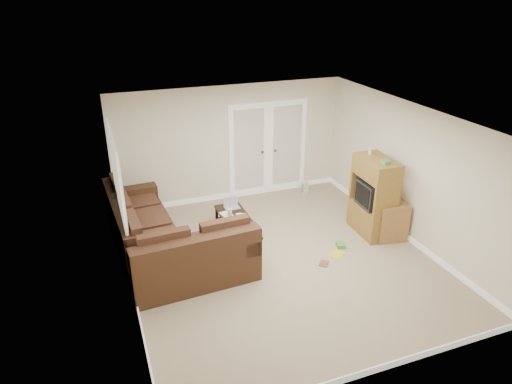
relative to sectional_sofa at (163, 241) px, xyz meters
name	(u,v)px	position (x,y,z in m)	size (l,w,h in m)	color
floor	(280,259)	(1.88, -0.68, -0.37)	(5.50, 5.50, 0.00)	tan
ceiling	(284,119)	(1.88, -0.68, 2.13)	(5.00, 5.50, 0.02)	white
wall_left	(123,219)	(-0.62, -0.68, 0.88)	(0.02, 5.50, 2.50)	silver
wall_right	(410,174)	(4.38, -0.68, 0.88)	(0.02, 5.50, 2.50)	silver
wall_back	(231,144)	(1.88, 2.07, 0.88)	(5.00, 0.02, 2.50)	silver
wall_front	(381,291)	(1.88, -3.43, 0.88)	(5.00, 0.02, 2.50)	silver
baseboards	(280,257)	(1.88, -0.68, -0.32)	(5.00, 5.50, 0.10)	white
french_doors	(268,149)	(2.73, 2.04, 0.66)	(1.80, 0.05, 2.13)	white
window_left	(117,175)	(-0.59, 0.32, 1.18)	(0.05, 1.92, 1.42)	white
sectional_sofa	(163,241)	(0.00, 0.00, 0.00)	(2.22, 3.11, 0.95)	#422919
coffee_table	(234,222)	(1.42, 0.50, -0.15)	(0.50, 1.00, 0.68)	black
tv_armoire	(373,196)	(3.87, -0.38, 0.38)	(0.56, 0.96, 1.60)	olive
side_cabinet	(389,217)	(4.08, -0.65, 0.05)	(0.63, 0.63, 1.17)	#A06F3A
space_heater	(305,188)	(3.49, 1.65, -0.22)	(0.12, 0.10, 0.29)	silver
floor_magazine	(337,254)	(2.88, -0.88, -0.37)	(0.29, 0.23, 0.01)	gold
floor_greenbox	(341,245)	(3.07, -0.68, -0.33)	(0.14, 0.18, 0.07)	#418E40
floor_book	(320,263)	(2.46, -1.02, -0.36)	(0.15, 0.20, 0.02)	brown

